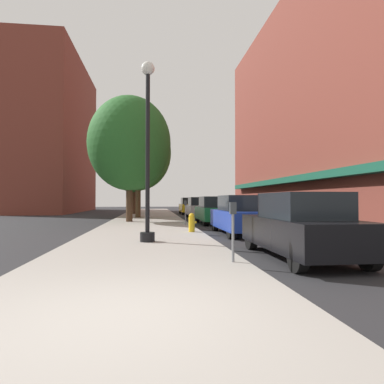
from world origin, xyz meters
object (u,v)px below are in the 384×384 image
object	(u,v)px
parking_meter_far	(185,209)
car_silver	(199,208)
car_black	(300,226)
fire_hydrant	(192,222)
car_blue	(240,215)
parking_meter_near	(233,224)
lamppost	(148,147)
tree_mid	(138,153)
car_yellow	(189,206)
tree_far	(130,143)
car_green	(214,211)
tree_near	(133,167)

from	to	relation	value
parking_meter_far	car_silver	world-z (taller)	car_silver
car_silver	car_black	bearing A→B (deg)	-88.16
fire_hydrant	parking_meter_far	size ratio (longest dim) A/B	0.60
car_blue	fire_hydrant	bearing A→B (deg)	175.71
fire_hydrant	parking_meter_far	distance (m)	3.77
car_black	parking_meter_far	bearing A→B (deg)	101.35
parking_meter_near	car_black	world-z (taller)	car_black
car_black	car_silver	xyz separation A→B (m)	(0.00, 18.27, 0.00)
lamppost	car_blue	xyz separation A→B (m)	(3.87, 2.86, -2.39)
lamppost	parking_meter_far	world-z (taller)	lamppost
parking_meter_near	car_blue	xyz separation A→B (m)	(1.95, 6.61, -0.14)
parking_meter_near	tree_mid	world-z (taller)	tree_mid
parking_meter_near	parking_meter_far	xyz separation A→B (m)	(0.00, 10.53, 0.00)
fire_hydrant	car_silver	world-z (taller)	car_silver
car_black	car_yellow	size ratio (longest dim) A/B	1.00
tree_far	car_yellow	xyz separation A→B (m)	(5.13, 12.50, -4.15)
fire_hydrant	car_silver	size ratio (longest dim) A/B	0.18
parking_meter_near	car_yellow	size ratio (longest dim) A/B	0.30
lamppost	tree_mid	distance (m)	14.77
car_silver	car_yellow	xyz separation A→B (m)	(0.00, 7.01, 0.00)
car_green	lamppost	bearing A→B (deg)	-115.53
car_blue	car_black	bearing A→B (deg)	-89.32
parking_meter_near	parking_meter_far	bearing A→B (deg)	90.00
fire_hydrant	car_silver	bearing A→B (deg)	80.54
car_blue	car_yellow	distance (m)	19.52
car_silver	fire_hydrant	bearing A→B (deg)	-97.63
car_blue	parking_meter_far	bearing A→B (deg)	117.14
car_silver	car_yellow	distance (m)	7.01
parking_meter_far	car_yellow	bearing A→B (deg)	82.88
lamppost	tree_mid	size ratio (longest dim) A/B	0.76
parking_meter_far	car_green	xyz separation A→B (m)	(1.95, 2.20, -0.14)
lamppost	car_silver	size ratio (longest dim) A/B	1.37
tree_mid	parking_meter_far	bearing A→B (deg)	-70.08
parking_meter_near	tree_mid	size ratio (longest dim) A/B	0.17
lamppost	tree_near	xyz separation A→B (m)	(-1.63, 20.82, 1.36)
parking_meter_near	tree_far	world-z (taller)	tree_far
car_silver	car_yellow	bearing A→B (deg)	91.84
parking_meter_far	tree_far	size ratio (longest dim) A/B	0.17
parking_meter_near	car_silver	bearing A→B (deg)	84.18
tree_mid	car_silver	bearing A→B (deg)	8.89
lamppost	car_blue	world-z (taller)	lamppost
lamppost	car_silver	distance (m)	16.03
car_blue	car_green	world-z (taller)	same
car_black	car_blue	world-z (taller)	same
car_black	tree_far	bearing A→B (deg)	111.81
fire_hydrant	tree_mid	xyz separation A→B (m)	(-2.74, 11.58, 4.51)
lamppost	fire_hydrant	distance (m)	4.44
parking_meter_near	tree_far	distance (m)	14.56
car_blue	car_silver	size ratio (longest dim) A/B	1.00
car_black	car_green	size ratio (longest dim) A/B	1.00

